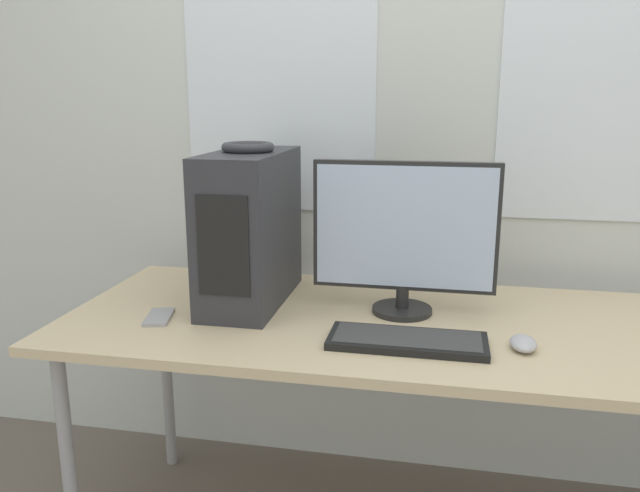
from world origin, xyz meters
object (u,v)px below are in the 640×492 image
(cell_phone, at_px, (159,317))
(keyboard, at_px, (407,341))
(monitor_main, at_px, (404,234))
(headphones, at_px, (248,147))
(mouse, at_px, (523,343))
(pc_tower, at_px, (250,228))

(cell_phone, bearing_deg, keyboard, -17.79)
(monitor_main, xyz_separation_m, cell_phone, (-0.69, -0.19, -0.24))
(headphones, relative_size, cell_phone, 1.05)
(mouse, relative_size, cell_phone, 0.69)
(headphones, height_order, mouse, headphones)
(pc_tower, distance_m, cell_phone, 0.38)
(pc_tower, height_order, cell_phone, pc_tower)
(mouse, distance_m, cell_phone, 1.01)
(pc_tower, relative_size, mouse, 4.69)
(headphones, xyz_separation_m, monitor_main, (0.47, -0.02, -0.24))
(pc_tower, bearing_deg, keyboard, -27.81)
(headphones, height_order, cell_phone, headphones)
(keyboard, relative_size, mouse, 3.96)
(headphones, relative_size, mouse, 1.53)
(mouse, bearing_deg, keyboard, -174.52)
(cell_phone, bearing_deg, headphones, 31.37)
(keyboard, bearing_deg, monitor_main, 97.35)
(keyboard, bearing_deg, pc_tower, 152.19)
(pc_tower, distance_m, headphones, 0.25)
(cell_phone, bearing_deg, monitor_main, 1.91)
(pc_tower, relative_size, monitor_main, 0.91)
(keyboard, height_order, mouse, mouse)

